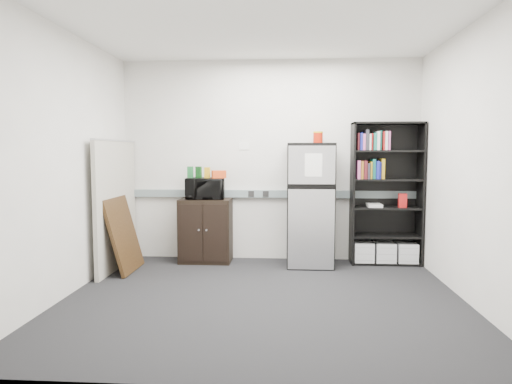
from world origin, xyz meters
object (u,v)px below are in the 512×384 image
bookshelf (386,195)px  cabinet (206,230)px  cubicle_partition (116,205)px  refrigerator (310,205)px  microwave (205,188)px

bookshelf → cabinet: (-2.37, -0.06, -0.49)m
cubicle_partition → refrigerator: 2.46m
bookshelf → refrigerator: bearing=-171.7°
cubicle_partition → cabinet: cubicle_partition is taller
bookshelf → cabinet: size_ratio=2.18×
cubicle_partition → cabinet: (1.06, 0.42, -0.39)m
cabinet → microwave: size_ratio=1.69×
bookshelf → microwave: (-2.37, -0.08, 0.07)m
bookshelf → microwave: bearing=-178.1°
bookshelf → refrigerator: size_ratio=1.17×
refrigerator → cabinet: bearing=176.2°
cabinet → microwave: bearing=-90.0°
bookshelf → microwave: size_ratio=3.69×
microwave → refrigerator: 1.40m
cubicle_partition → refrigerator: (2.44, 0.34, -0.02)m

